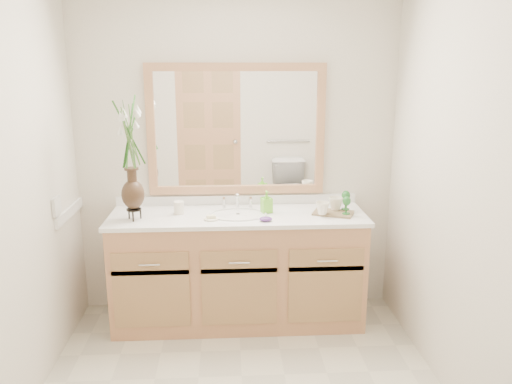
{
  "coord_description": "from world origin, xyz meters",
  "views": [
    {
      "loc": [
        -0.07,
        -2.43,
        1.86
      ],
      "look_at": [
        0.11,
        0.65,
        1.08
      ],
      "focal_mm": 35.0,
      "sensor_mm": 36.0,
      "label": 1
    }
  ],
  "objects": [
    {
      "name": "wall_back",
      "position": [
        0.0,
        1.3,
        1.2
      ],
      "size": [
        2.4,
        0.02,
        2.4
      ],
      "primitive_type": "cube",
      "color": "beige",
      "rests_on": "floor"
    },
    {
      "name": "wall_front",
      "position": [
        0.0,
        -1.3,
        1.2
      ],
      "size": [
        2.4,
        0.02,
        2.4
      ],
      "primitive_type": "cube",
      "color": "beige",
      "rests_on": "floor"
    },
    {
      "name": "wall_right",
      "position": [
        1.2,
        0.0,
        1.2
      ],
      "size": [
        0.02,
        2.6,
        2.4
      ],
      "primitive_type": "cube",
      "color": "beige",
      "rests_on": "floor"
    },
    {
      "name": "vanity",
      "position": [
        0.0,
        1.01,
        0.4
      ],
      "size": [
        1.8,
        0.55,
        0.8
      ],
      "color": "tan",
      "rests_on": "floor"
    },
    {
      "name": "counter",
      "position": [
        0.0,
        1.01,
        0.82
      ],
      "size": [
        1.84,
        0.57,
        0.03
      ],
      "primitive_type": "cube",
      "color": "white",
      "rests_on": "vanity"
    },
    {
      "name": "sink",
      "position": [
        0.0,
        1.0,
        0.78
      ],
      "size": [
        0.38,
        0.34,
        0.23
      ],
      "color": "white",
      "rests_on": "counter"
    },
    {
      "name": "mirror",
      "position": [
        0.0,
        1.28,
        1.41
      ],
      "size": [
        1.32,
        0.04,
        0.97
      ],
      "color": "white",
      "rests_on": "wall_back"
    },
    {
      "name": "switch_plate",
      "position": [
        -1.19,
        0.76,
        0.98
      ],
      "size": [
        0.02,
        0.12,
        0.12
      ],
      "primitive_type": "cube",
      "color": "white",
      "rests_on": "wall_left"
    },
    {
      "name": "flower_vase",
      "position": [
        -0.72,
        0.92,
        1.34
      ],
      "size": [
        0.18,
        0.18,
        0.76
      ],
      "rotation": [
        0.0,
        0.0,
        -0.42
      ],
      "color": "black",
      "rests_on": "counter"
    },
    {
      "name": "tumbler",
      "position": [
        -0.42,
        1.05,
        0.88
      ],
      "size": [
        0.07,
        0.07,
        0.09
      ],
      "primitive_type": "cylinder",
      "color": "white",
      "rests_on": "counter"
    },
    {
      "name": "soap_dish",
      "position": [
        -0.19,
        0.89,
        0.84
      ],
      "size": [
        0.1,
        0.1,
        0.03
      ],
      "color": "white",
      "rests_on": "counter"
    },
    {
      "name": "soap_bottle",
      "position": [
        0.21,
        1.05,
        0.9
      ],
      "size": [
        0.08,
        0.08,
        0.14
      ],
      "primitive_type": "imported",
      "rotation": [
        0.0,
        0.0,
        0.3
      ],
      "color": "#6CCF30",
      "rests_on": "counter"
    },
    {
      "name": "purple_dish",
      "position": [
        0.19,
        0.83,
        0.85
      ],
      "size": [
        0.1,
        0.09,
        0.03
      ],
      "primitive_type": "ellipsoid",
      "rotation": [
        0.0,
        0.0,
        -0.26
      ],
      "color": "#502776",
      "rests_on": "counter"
    },
    {
      "name": "tray",
      "position": [
        0.69,
        0.98,
        0.84
      ],
      "size": [
        0.33,
        0.28,
        0.01
      ],
      "primitive_type": "cube",
      "rotation": [
        0.0,
        0.0,
        -0.39
      ],
      "color": "brown",
      "rests_on": "counter"
    },
    {
      "name": "mug_left",
      "position": [
        0.6,
        0.93,
        0.89
      ],
      "size": [
        0.11,
        0.11,
        0.09
      ],
      "primitive_type": "imported",
      "rotation": [
        0.0,
        0.0,
        0.2
      ],
      "color": "white",
      "rests_on": "tray"
    },
    {
      "name": "mug_right",
      "position": [
        0.72,
        1.04,
        0.89
      ],
      "size": [
        0.13,
        0.13,
        0.1
      ],
      "primitive_type": "imported",
      "rotation": [
        0.0,
        0.0,
        0.39
      ],
      "color": "white",
      "rests_on": "tray"
    },
    {
      "name": "goblet_front",
      "position": [
        0.77,
        0.93,
        0.93
      ],
      "size": [
        0.06,
        0.06,
        0.13
      ],
      "color": "#236A28",
      "rests_on": "tray"
    },
    {
      "name": "goblet_back",
      "position": [
        0.79,
        1.04,
        0.94
      ],
      "size": [
        0.06,
        0.06,
        0.14
      ],
      "color": "#236A28",
      "rests_on": "tray"
    }
  ]
}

